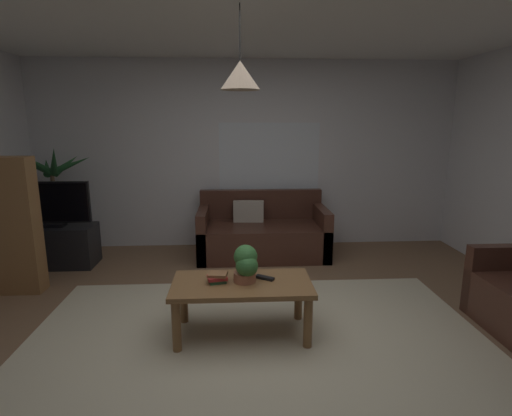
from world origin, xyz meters
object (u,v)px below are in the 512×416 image
at_px(remote_on_table_0, 265,278).
at_px(tv_stand, 58,246).
at_px(book_on_table_0, 217,280).
at_px(pendant_lamp, 240,75).
at_px(book_on_table_2, 218,274).
at_px(coffee_table, 242,291).
at_px(couch_under_window, 262,235).
at_px(potted_plant_on_table, 246,263).
at_px(book_on_table_1, 217,278).
at_px(tv, 52,204).
at_px(potted_palm_corner, 57,207).
at_px(bookshelf_corner, 1,225).

bearing_deg(remote_on_table_0, tv_stand, -92.25).
relative_size(book_on_table_0, pendant_lamp, 0.22).
bearing_deg(book_on_table_0, book_on_table_2, -38.00).
height_order(coffee_table, pendant_lamp, pendant_lamp).
bearing_deg(tv_stand, pendant_lamp, -38.26).
height_order(couch_under_window, coffee_table, couch_under_window).
distance_m(couch_under_window, potted_plant_on_table, 2.04).
height_order(book_on_table_0, book_on_table_2, book_on_table_2).
height_order(book_on_table_1, tv, tv).
xyz_separation_m(couch_under_window, book_on_table_2, (-0.50, -2.00, 0.25)).
bearing_deg(potted_palm_corner, couch_under_window, -2.97).
height_order(book_on_table_2, potted_plant_on_table, potted_plant_on_table).
height_order(remote_on_table_0, bookshelf_corner, bookshelf_corner).
bearing_deg(potted_plant_on_table, tv_stand, 142.41).
bearing_deg(couch_under_window, tv_stand, -174.00).
distance_m(couch_under_window, bookshelf_corner, 2.93).
height_order(potted_plant_on_table, bookshelf_corner, bookshelf_corner).
bearing_deg(book_on_table_1, potted_palm_corner, 135.13).
height_order(bookshelf_corner, pendant_lamp, pendant_lamp).
relative_size(couch_under_window, coffee_table, 1.47).
distance_m(book_on_table_0, book_on_table_2, 0.05).
relative_size(book_on_table_0, tv, 0.15).
bearing_deg(potted_plant_on_table, remote_on_table_0, 14.57).
height_order(book_on_table_1, book_on_table_2, book_on_table_2).
bearing_deg(potted_palm_corner, bookshelf_corner, -92.19).
bearing_deg(potted_palm_corner, tv_stand, -70.70).
distance_m(book_on_table_2, remote_on_table_0, 0.39).
bearing_deg(book_on_table_1, potted_plant_on_table, 3.16).
distance_m(potted_plant_on_table, bookshelf_corner, 2.62).
relative_size(tv, bookshelf_corner, 0.63).
bearing_deg(couch_under_window, potted_palm_corner, 177.03).
distance_m(book_on_table_2, tv, 2.66).
bearing_deg(potted_plant_on_table, pendant_lamp, -156.49).
height_order(remote_on_table_0, tv, tv).
distance_m(book_on_table_1, remote_on_table_0, 0.39).
bearing_deg(book_on_table_2, bookshelf_corner, 156.27).
relative_size(book_on_table_1, potted_palm_corner, 0.10).
distance_m(tv, bookshelf_corner, 0.77).
bearing_deg(pendant_lamp, potted_plant_on_table, 23.51).
bearing_deg(potted_palm_corner, book_on_table_1, -44.87).
bearing_deg(book_on_table_0, potted_palm_corner, 135.26).
height_order(couch_under_window, pendant_lamp, pendant_lamp).
xyz_separation_m(potted_plant_on_table, bookshelf_corner, (-2.43, 0.96, 0.10)).
bearing_deg(book_on_table_2, pendant_lamp, -2.59).
bearing_deg(tv_stand, tv, -90.00).
distance_m(potted_palm_corner, pendant_lamp, 3.49).
distance_m(book_on_table_0, tv_stand, 2.66).
bearing_deg(couch_under_window, tv, -173.52).
bearing_deg(potted_palm_corner, pendant_lamp, -42.38).
distance_m(coffee_table, tv_stand, 2.82).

